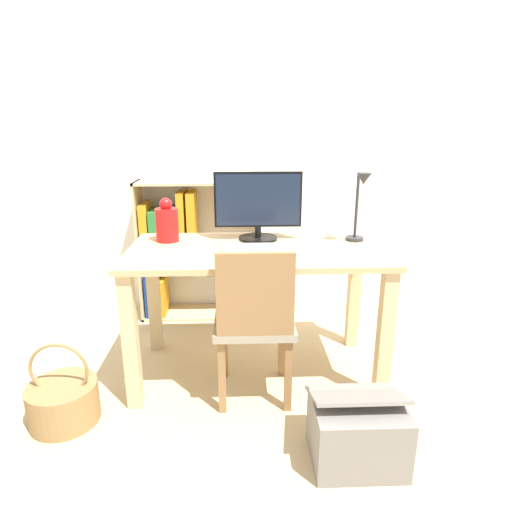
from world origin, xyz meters
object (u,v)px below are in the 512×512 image
basket (63,401)px  chair (254,319)px  bookshelf (180,246)px  keyboard (256,248)px  monitor (258,204)px  vase (167,223)px  desk_lamp (360,201)px  storage_box (357,430)px

basket → chair: bearing=8.6°
bookshelf → keyboard: bearing=-58.1°
monitor → keyboard: (-0.02, -0.20, -0.20)m
monitor → vase: 0.52m
keyboard → vase: bearing=159.1°
desk_lamp → basket: size_ratio=0.94×
basket → desk_lamp: bearing=18.0°
vase → bookshelf: (-0.03, 0.65, -0.31)m
chair → storage_box: chair is taller
desk_lamp → chair: 0.86m
monitor → storage_box: size_ratio=1.28×
vase → bookshelf: bearing=92.4°
keyboard → desk_lamp: desk_lamp is taller
monitor → chair: 0.67m
bookshelf → basket: (-0.42, -1.22, -0.43)m
bookshelf → chair: bearing=-65.0°
keyboard → storage_box: 1.00m
monitor → basket: 1.40m
desk_lamp → storage_box: desk_lamp is taller
monitor → storage_box: 1.26m
monitor → chair: (-0.04, -0.45, -0.50)m
desk_lamp → vase: bearing=175.6°
monitor → desk_lamp: desk_lamp is taller
vase → keyboard: bearing=-20.9°
monitor → chair: bearing=-94.7°
keyboard → bookshelf: 1.01m
chair → basket: (-0.92, -0.14, -0.35)m
keyboard → bookshelf: size_ratio=0.34×
bookshelf → basket: 1.36m
desk_lamp → bookshelf: (-1.09, 0.73, -0.44)m
monitor → vase: (-0.51, -0.02, -0.10)m
chair → bookshelf: bookshelf is taller
storage_box → monitor: bearing=113.1°
desk_lamp → storage_box: size_ratio=1.01×
monitor → keyboard: 0.28m
bookshelf → storage_box: (0.92, -1.52, -0.39)m
keyboard → basket: keyboard is taller
monitor → keyboard: size_ratio=1.43×
vase → basket: bearing=-127.9°
keyboard → vase: 0.54m
monitor → storage_box: (0.38, -0.89, -0.81)m
chair → bookshelf: bearing=121.7°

